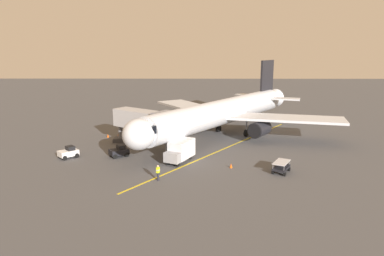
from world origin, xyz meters
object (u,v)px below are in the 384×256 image
at_px(ground_crew_marshaller, 158,173).
at_px(ground_crew_wing_walker, 149,133).
at_px(airplane, 224,112).
at_px(baggage_cart_near_nose, 281,167).
at_px(tug_starboard_side, 69,153).
at_px(safety_cone_wing_port, 231,166).
at_px(safety_cone_nose_left, 119,134).
at_px(tug_rear_apron, 119,151).
at_px(box_truck_portside, 180,151).
at_px(safety_cone_wing_starboard, 142,147).
at_px(safety_cone_nose_right, 108,136).
at_px(jet_bridge, 148,121).

height_order(ground_crew_marshaller, ground_crew_wing_walker, same).
distance_m(airplane, ground_crew_marshaller, 20.76).
height_order(baggage_cart_near_nose, tug_starboard_side, tug_starboard_side).
distance_m(ground_crew_wing_walker, safety_cone_wing_port, 17.85).
distance_m(ground_crew_marshaller, safety_cone_nose_left, 21.33).
height_order(tug_rear_apron, safety_cone_wing_port, tug_rear_apron).
bearing_deg(box_truck_portside, baggage_cart_near_nose, 161.28).
height_order(airplane, safety_cone_nose_left, airplane).
relative_size(baggage_cart_near_nose, safety_cone_nose_left, 5.37).
height_order(tug_starboard_side, safety_cone_wing_starboard, tug_starboard_side).
bearing_deg(airplane, safety_cone_nose_right, 0.56).
relative_size(airplane, safety_cone_nose_right, 63.55).
relative_size(ground_crew_wing_walker, safety_cone_nose_right, 3.11).
bearing_deg(tug_rear_apron, ground_crew_wing_walker, -105.32).
bearing_deg(tug_rear_apron, safety_cone_wing_starboard, -123.21).
distance_m(ground_crew_marshaller, tug_rear_apron, 10.35).
xyz_separation_m(safety_cone_nose_right, safety_cone_wing_starboard, (-6.24, 6.51, 0.00)).
bearing_deg(safety_cone_nose_left, safety_cone_nose_right, 35.54).
xyz_separation_m(tug_rear_apron, safety_cone_wing_port, (-13.96, 4.35, -0.43)).
distance_m(box_truck_portside, tug_starboard_side, 14.32).
relative_size(jet_bridge, ground_crew_marshaller, 6.07).
distance_m(ground_crew_wing_walker, tug_rear_apron, 9.72).
bearing_deg(ground_crew_wing_walker, safety_cone_nose_left, -19.12).
xyz_separation_m(box_truck_portside, tug_starboard_side, (14.24, -1.34, -0.68)).
bearing_deg(airplane, box_truck_portside, 62.87).
distance_m(tug_starboard_side, safety_cone_wing_starboard, 9.64).
bearing_deg(jet_bridge, box_truck_portside, 127.14).
relative_size(tug_starboard_side, safety_cone_wing_port, 4.91).
bearing_deg(safety_cone_nose_left, tug_rear_apron, 102.43).
height_order(airplane, jet_bridge, airplane).
height_order(ground_crew_marshaller, safety_cone_nose_right, ground_crew_marshaller).
bearing_deg(tug_rear_apron, safety_cone_wing_port, 162.70).
relative_size(tug_rear_apron, safety_cone_nose_right, 4.99).
xyz_separation_m(jet_bridge, safety_cone_nose_right, (7.12, -5.85, -3.49)).
relative_size(airplane, baggage_cart_near_nose, 11.84).
distance_m(jet_bridge, baggage_cart_near_nose, 19.36).
distance_m(airplane, safety_cone_nose_left, 17.05).
relative_size(airplane, safety_cone_wing_starboard, 63.55).
height_order(jet_bridge, safety_cone_nose_left, jet_bridge).
xyz_separation_m(tug_starboard_side, safety_cone_nose_left, (-3.88, -11.74, -0.43)).
bearing_deg(safety_cone_nose_right, airplane, -179.44).
distance_m(box_truck_portside, safety_cone_nose_right, 16.90).
bearing_deg(tug_rear_apron, tug_starboard_side, 5.61).
bearing_deg(safety_cone_wing_port, safety_cone_nose_left, -43.30).
bearing_deg(box_truck_portside, safety_cone_nose_left, -51.61).
height_order(box_truck_portside, tug_starboard_side, box_truck_portside).
height_order(ground_crew_marshaller, box_truck_portside, box_truck_portside).
xyz_separation_m(ground_crew_marshaller, tug_starboard_side, (12.20, -7.90, -0.18)).
height_order(jet_bridge, ground_crew_wing_walker, jet_bridge).
height_order(tug_rear_apron, safety_cone_wing_starboard, tug_rear_apron).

